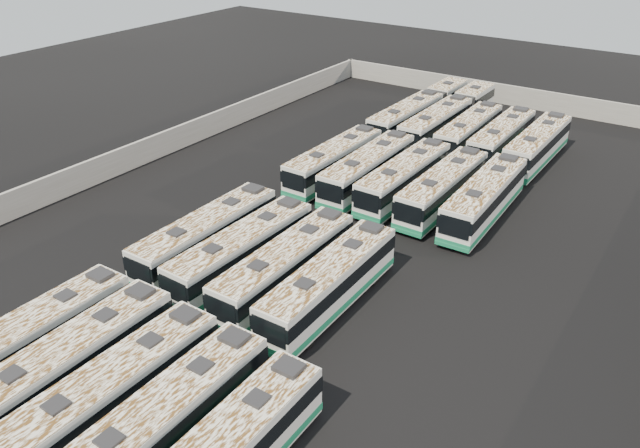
# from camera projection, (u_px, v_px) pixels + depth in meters

# --- Properties ---
(ground) EXTENTS (140.00, 140.00, 0.00)m
(ground) POSITION_uv_depth(u_px,v_px,m) (348.00, 241.00, 43.15)
(ground) COLOR black
(ground) RESTS_ON ground
(perimeter_wall) EXTENTS (45.20, 73.20, 2.20)m
(perimeter_wall) POSITION_uv_depth(u_px,v_px,m) (349.00, 227.00, 42.62)
(perimeter_wall) COLOR slate
(perimeter_wall) RESTS_ON ground
(bus_front_far_left) EXTENTS (2.48, 11.27, 3.17)m
(bus_front_far_left) POSITION_uv_depth(u_px,v_px,m) (29.00, 342.00, 31.12)
(bus_front_far_left) COLOR silver
(bus_front_far_left) RESTS_ON ground
(bus_front_left) EXTENTS (2.73, 11.67, 3.27)m
(bus_front_left) POSITION_uv_depth(u_px,v_px,m) (67.00, 366.00, 29.44)
(bus_front_left) COLOR silver
(bus_front_left) RESTS_ON ground
(bus_front_center) EXTENTS (2.52, 11.51, 3.24)m
(bus_front_center) POSITION_uv_depth(u_px,v_px,m) (111.00, 394.00, 27.83)
(bus_front_center) COLOR silver
(bus_front_center) RESTS_ON ground
(bus_front_right) EXTENTS (2.52, 11.52, 3.24)m
(bus_front_right) POSITION_uv_depth(u_px,v_px,m) (162.00, 425.00, 26.27)
(bus_front_right) COLOR silver
(bus_front_right) RESTS_ON ground
(bus_midfront_far_left) EXTENTS (2.53, 11.61, 3.27)m
(bus_midfront_far_left) POSITION_uv_depth(u_px,v_px,m) (207.00, 235.00, 40.49)
(bus_midfront_far_left) COLOR silver
(bus_midfront_far_left) RESTS_ON ground
(bus_midfront_left) EXTENTS (2.68, 11.50, 3.23)m
(bus_midfront_left) POSITION_uv_depth(u_px,v_px,m) (242.00, 251.00, 38.78)
(bus_midfront_left) COLOR silver
(bus_midfront_left) RESTS_ON ground
(bus_midfront_center) EXTENTS (2.53, 11.57, 3.25)m
(bus_midfront_center) POSITION_uv_depth(u_px,v_px,m) (286.00, 267.00, 37.18)
(bus_midfront_center) COLOR silver
(bus_midfront_center) RESTS_ON ground
(bus_midfront_right) EXTENTS (2.60, 11.52, 3.23)m
(bus_midfront_right) POSITION_uv_depth(u_px,v_px,m) (330.00, 283.00, 35.62)
(bus_midfront_right) COLOR silver
(bus_midfront_right) RESTS_ON ground
(bus_midback_far_left) EXTENTS (2.54, 11.42, 3.21)m
(bus_midback_far_left) POSITION_uv_depth(u_px,v_px,m) (334.00, 161.00, 51.52)
(bus_midback_far_left) COLOR silver
(bus_midback_far_left) RESTS_ON ground
(bus_midback_left) EXTENTS (2.67, 11.73, 3.29)m
(bus_midback_left) POSITION_uv_depth(u_px,v_px,m) (368.00, 169.00, 49.93)
(bus_midback_left) COLOR silver
(bus_midback_left) RESTS_ON ground
(bus_midback_center) EXTENTS (2.56, 11.54, 3.24)m
(bus_midback_center) POSITION_uv_depth(u_px,v_px,m) (404.00, 178.00, 48.50)
(bus_midback_center) COLOR silver
(bus_midback_center) RESTS_ON ground
(bus_midback_right) EXTENTS (2.52, 11.50, 3.23)m
(bus_midback_right) POSITION_uv_depth(u_px,v_px,m) (443.00, 188.00, 46.85)
(bus_midback_right) COLOR silver
(bus_midback_right) RESTS_ON ground
(bus_midback_far_right) EXTENTS (2.77, 11.78, 3.30)m
(bus_midback_far_right) POSITION_uv_depth(u_px,v_px,m) (484.00, 198.00, 45.26)
(bus_midback_far_right) COLOR silver
(bus_midback_far_right) RESTS_ON ground
(bus_back_far_left) EXTENTS (2.72, 17.82, 3.22)m
(bus_back_far_left) POSITION_uv_depth(u_px,v_px,m) (420.00, 111.00, 63.16)
(bus_back_far_left) COLOR silver
(bus_back_far_left) RESTS_ON ground
(bus_back_left) EXTENTS (2.51, 17.91, 3.25)m
(bus_back_left) POSITION_uv_depth(u_px,v_px,m) (449.00, 116.00, 61.61)
(bus_back_left) COLOR silver
(bus_back_left) RESTS_ON ground
(bus_back_center) EXTENTS (2.59, 11.30, 3.17)m
(bus_back_center) POSITION_uv_depth(u_px,v_px,m) (468.00, 132.00, 57.73)
(bus_back_center) COLOR silver
(bus_back_center) RESTS_ON ground
(bus_back_right) EXTENTS (2.46, 11.42, 3.22)m
(bus_back_right) POSITION_uv_depth(u_px,v_px,m) (501.00, 138.00, 56.18)
(bus_back_right) COLOR silver
(bus_back_right) RESTS_ON ground
(bus_back_far_right) EXTENTS (2.56, 11.60, 3.26)m
(bus_back_far_right) POSITION_uv_depth(u_px,v_px,m) (537.00, 146.00, 54.53)
(bus_back_far_right) COLOR silver
(bus_back_far_right) RESTS_ON ground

